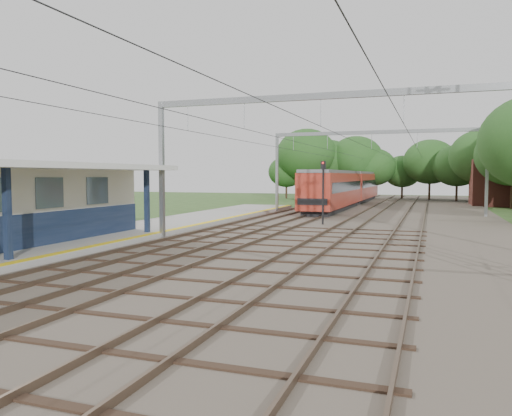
% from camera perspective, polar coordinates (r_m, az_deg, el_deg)
% --- Properties ---
extents(ballast_bed, '(18.00, 90.00, 0.10)m').
position_cam_1_polar(ballast_bed, '(37.74, 13.30, -1.27)').
color(ballast_bed, '#473D33').
rests_on(ballast_bed, ground).
extents(platform, '(5.00, 52.00, 0.35)m').
position_cam_1_polar(platform, '(26.60, -16.39, -3.12)').
color(platform, gray).
rests_on(platform, ground).
extents(yellow_stripe, '(0.45, 52.00, 0.01)m').
position_cam_1_polar(yellow_stripe, '(25.34, -12.26, -2.98)').
color(yellow_stripe, yellow).
rests_on(yellow_stripe, platform).
extents(rail_tracks, '(11.80, 88.00, 0.15)m').
position_cam_1_polar(rail_tracks, '(38.08, 9.56, -0.99)').
color(rail_tracks, brown).
rests_on(rail_tracks, ballast_bed).
extents(catenary_system, '(17.22, 88.00, 7.00)m').
position_cam_1_polar(catenary_system, '(33.07, 11.49, 7.53)').
color(catenary_system, gray).
rests_on(catenary_system, ground).
extents(tree_band, '(31.72, 30.88, 8.82)m').
position_cam_1_polar(tree_band, '(64.67, 15.83, 5.05)').
color(tree_band, '#382619').
rests_on(tree_band, ground).
extents(house_far, '(8.00, 6.12, 8.66)m').
position_cam_1_polar(house_far, '(59.93, 27.18, 3.28)').
color(house_far, brown).
rests_on(house_far, ground).
extents(train, '(2.76, 34.36, 3.64)m').
position_cam_1_polar(train, '(54.71, 10.52, 2.37)').
color(train, black).
rests_on(train, ballast_bed).
extents(signal_post, '(0.33, 0.30, 4.21)m').
position_cam_1_polar(signal_post, '(32.58, 7.67, 2.54)').
color(signal_post, black).
rests_on(signal_post, ground).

